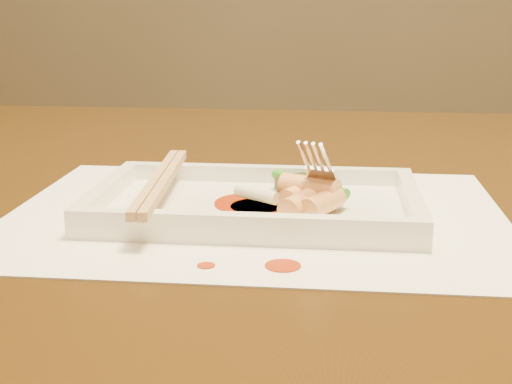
# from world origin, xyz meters

# --- Properties ---
(table) EXTENTS (1.40, 0.90, 0.75)m
(table) POSITION_xyz_m (0.00, 0.00, 0.65)
(table) COLOR black
(table) RESTS_ON ground
(placemat) EXTENTS (0.40, 0.30, 0.00)m
(placemat) POSITION_xyz_m (0.08, -0.11, 0.75)
(placemat) COLOR white
(placemat) RESTS_ON table
(sauce_splatter_a) EXTENTS (0.02, 0.02, 0.00)m
(sauce_splatter_a) POSITION_xyz_m (0.11, -0.22, 0.75)
(sauce_splatter_a) COLOR #9A2404
(sauce_splatter_a) RESTS_ON placemat
(sauce_splatter_b) EXTENTS (0.01, 0.01, 0.00)m
(sauce_splatter_b) POSITION_xyz_m (0.06, -0.23, 0.75)
(sauce_splatter_b) COLOR #9A2404
(sauce_splatter_b) RESTS_ON placemat
(plate_base) EXTENTS (0.26, 0.16, 0.01)m
(plate_base) POSITION_xyz_m (0.08, -0.11, 0.76)
(plate_base) COLOR white
(plate_base) RESTS_ON placemat
(plate_rim_far) EXTENTS (0.26, 0.01, 0.01)m
(plate_rim_far) POSITION_xyz_m (0.08, -0.03, 0.77)
(plate_rim_far) COLOR white
(plate_rim_far) RESTS_ON plate_base
(plate_rim_near) EXTENTS (0.26, 0.01, 0.01)m
(plate_rim_near) POSITION_xyz_m (0.08, -0.18, 0.77)
(plate_rim_near) COLOR white
(plate_rim_near) RESTS_ON plate_base
(plate_rim_left) EXTENTS (0.01, 0.14, 0.01)m
(plate_rim_left) POSITION_xyz_m (-0.05, -0.11, 0.77)
(plate_rim_left) COLOR white
(plate_rim_left) RESTS_ON plate_base
(plate_rim_right) EXTENTS (0.01, 0.14, 0.01)m
(plate_rim_right) POSITION_xyz_m (0.20, -0.11, 0.77)
(plate_rim_right) COLOR white
(plate_rim_right) RESTS_ON plate_base
(veg_piece) EXTENTS (0.05, 0.04, 0.01)m
(veg_piece) POSITION_xyz_m (0.11, -0.07, 0.77)
(veg_piece) COLOR black
(veg_piece) RESTS_ON plate_base
(scallion_white) EXTENTS (0.04, 0.03, 0.01)m
(scallion_white) POSITION_xyz_m (0.08, -0.12, 0.77)
(scallion_white) COLOR #EAEACC
(scallion_white) RESTS_ON plate_base
(scallion_green) EXTENTS (0.07, 0.07, 0.01)m
(scallion_green) POSITION_xyz_m (0.12, -0.09, 0.77)
(scallion_green) COLOR #2A8D16
(scallion_green) RESTS_ON plate_base
(chopstick_a) EXTENTS (0.02, 0.20, 0.01)m
(chopstick_a) POSITION_xyz_m (-0.00, -0.11, 0.78)
(chopstick_a) COLOR tan
(chopstick_a) RESTS_ON plate_rim_near
(chopstick_b) EXTENTS (0.02, 0.20, 0.01)m
(chopstick_b) POSITION_xyz_m (0.00, -0.11, 0.78)
(chopstick_b) COLOR tan
(chopstick_b) RESTS_ON plate_rim_near
(fork) EXTENTS (0.09, 0.10, 0.14)m
(fork) POSITION_xyz_m (0.15, -0.09, 0.83)
(fork) COLOR silver
(fork) RESTS_ON plate_base
(sauce_blob_0) EXTENTS (0.06, 0.06, 0.00)m
(sauce_blob_0) POSITION_xyz_m (0.07, -0.11, 0.76)
(sauce_blob_0) COLOR #9A2404
(sauce_blob_0) RESTS_ON plate_base
(sauce_blob_1) EXTENTS (0.05, 0.05, 0.00)m
(sauce_blob_1) POSITION_xyz_m (0.08, -0.12, 0.76)
(sauce_blob_1) COLOR #9A2404
(sauce_blob_1) RESTS_ON plate_base
(rice_cake_0) EXTENTS (0.04, 0.05, 0.02)m
(rice_cake_0) POSITION_xyz_m (0.11, -0.11, 0.77)
(rice_cake_0) COLOR #F7BE73
(rice_cake_0) RESTS_ON plate_base
(rice_cake_1) EXTENTS (0.03, 0.04, 0.02)m
(rice_cake_1) POSITION_xyz_m (0.11, -0.14, 0.77)
(rice_cake_1) COLOR #F7BE73
(rice_cake_1) RESTS_ON plate_base
(rice_cake_2) EXTENTS (0.05, 0.04, 0.02)m
(rice_cake_2) POSITION_xyz_m (0.12, -0.11, 0.78)
(rice_cake_2) COLOR #F7BE73
(rice_cake_2) RESTS_ON plate_base
(rice_cake_3) EXTENTS (0.04, 0.05, 0.02)m
(rice_cake_3) POSITION_xyz_m (0.13, -0.13, 0.77)
(rice_cake_3) COLOR #F7BE73
(rice_cake_3) RESTS_ON plate_base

